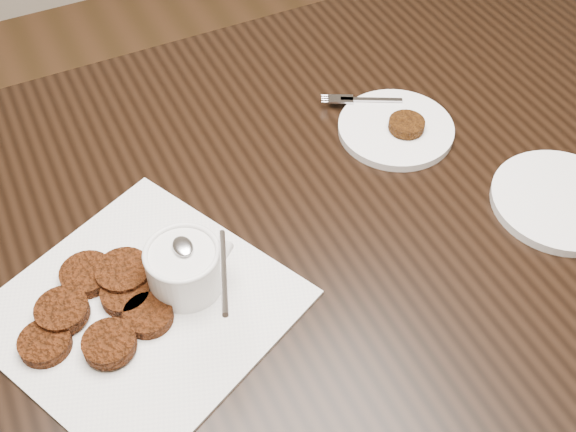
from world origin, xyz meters
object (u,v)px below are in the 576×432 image
at_px(napkin, 141,309).
at_px(plate_empty, 560,201).
at_px(sauce_ramekin, 181,251).
at_px(table, 285,374).
at_px(plate_with_patty, 396,125).

relative_size(napkin, plate_empty, 1.67).
xyz_separation_m(sauce_ramekin, plate_empty, (0.52, -0.10, -0.06)).
relative_size(napkin, sauce_ramekin, 2.47).
bearing_deg(plate_empty, table, 162.68).
distance_m(table, plate_with_patty, 0.47).
bearing_deg(napkin, plate_with_patty, 17.43).
relative_size(napkin, plate_with_patty, 1.82).
bearing_deg(table, plate_empty, -17.32).
bearing_deg(napkin, plate_empty, -8.50).
height_order(table, plate_empty, plate_empty).
bearing_deg(sauce_ramekin, napkin, -170.85).
relative_size(table, plate_empty, 7.91).
bearing_deg(table, plate_with_patty, 24.91).
bearing_deg(plate_empty, plate_with_patty, 118.79).
bearing_deg(plate_empty, napkin, 171.50).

